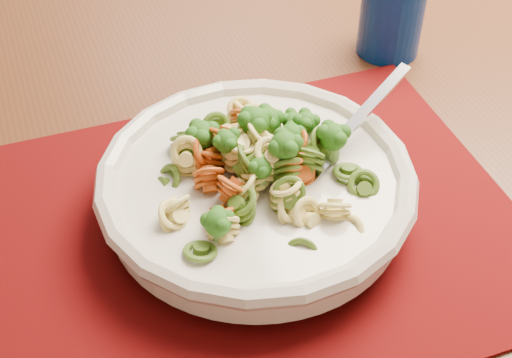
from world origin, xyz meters
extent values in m
cube|color=#442A16|center=(0.00, 0.00, 0.00)|extent=(4.00, 4.00, 0.01)
cube|color=#482714|center=(-0.42, -0.70, 0.73)|extent=(1.49, 1.04, 0.04)
cube|color=#482714|center=(0.18, -0.25, 0.36)|extent=(0.08, 0.08, 0.71)
cube|color=#4D0307|center=(-0.46, -0.78, 0.76)|extent=(0.51, 0.41, 0.00)
cylinder|color=beige|center=(-0.45, -0.76, 0.76)|extent=(0.12, 0.12, 0.01)
cylinder|color=beige|center=(-0.45, -0.76, 0.78)|extent=(0.26, 0.26, 0.03)
torus|color=beige|center=(-0.45, -0.76, 0.80)|extent=(0.28, 0.28, 0.02)
cylinder|color=navy|center=(-0.22, -0.53, 0.80)|extent=(0.07, 0.07, 0.09)
camera|label=1|loc=(-0.57, -1.20, 1.22)|focal=50.00mm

